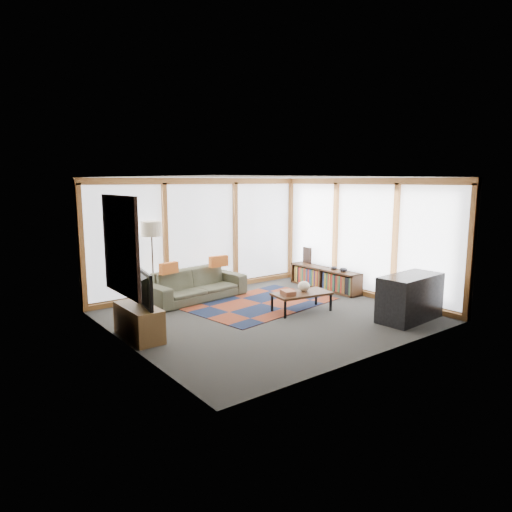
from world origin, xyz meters
TOP-DOWN VIEW (x-y plane):
  - ground at (0.00, 0.00)m, footprint 5.50×5.50m
  - room_envelope at (0.49, 0.56)m, footprint 5.52×5.02m
  - rug at (0.41, 0.75)m, footprint 3.20×2.32m
  - sofa at (-0.50, 1.88)m, footprint 2.32×1.13m
  - pillow_left at (-1.13, 1.88)m, footprint 0.43×0.21m
  - pillow_right at (0.10, 1.90)m, footprint 0.44×0.14m
  - floor_lamp at (-1.35, 2.18)m, footprint 0.43×0.43m
  - coffee_table at (0.69, -0.16)m, footprint 1.21×0.74m
  - book_stack at (0.36, -0.14)m, footprint 0.27×0.31m
  - vase at (0.80, -0.12)m, footprint 0.24×0.24m
  - bookshelf at (2.43, 0.90)m, footprint 0.36×2.00m
  - bowl_a at (2.45, 0.35)m, footprint 0.21×0.21m
  - bowl_b at (2.47, 0.66)m, footprint 0.17×0.17m
  - shelf_picture at (2.58, 1.67)m, footprint 0.06×0.30m
  - tv_console at (-2.47, 0.30)m, footprint 0.45×1.08m
  - television at (-2.46, 0.32)m, footprint 0.32×1.02m
  - bar_counter at (1.91, -1.77)m, footprint 1.36×0.71m

SIDE VIEW (x-z plane):
  - ground at x=0.00m, z-range 0.00..0.00m
  - rug at x=0.41m, z-range 0.00..0.01m
  - coffee_table at x=0.69m, z-range 0.00..0.38m
  - bookshelf at x=2.43m, z-range 0.00..0.50m
  - tv_console at x=-2.47m, z-range 0.00..0.54m
  - sofa at x=-0.50m, z-range 0.00..0.65m
  - bar_counter at x=1.91m, z-range 0.00..0.84m
  - book_stack at x=0.36m, z-range 0.38..0.47m
  - vase at x=0.80m, z-range 0.38..0.58m
  - bowl_b at x=2.47m, z-range 0.50..0.58m
  - bowl_a at x=2.45m, z-range 0.50..0.60m
  - shelf_picture at x=2.58m, z-range 0.50..0.89m
  - pillow_left at x=-1.13m, z-range 0.65..0.88m
  - pillow_right at x=0.10m, z-range 0.65..0.89m
  - television at x=-2.46m, z-range 0.54..1.12m
  - floor_lamp at x=-1.35m, z-range 0.00..1.72m
  - room_envelope at x=0.49m, z-range 0.23..2.85m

